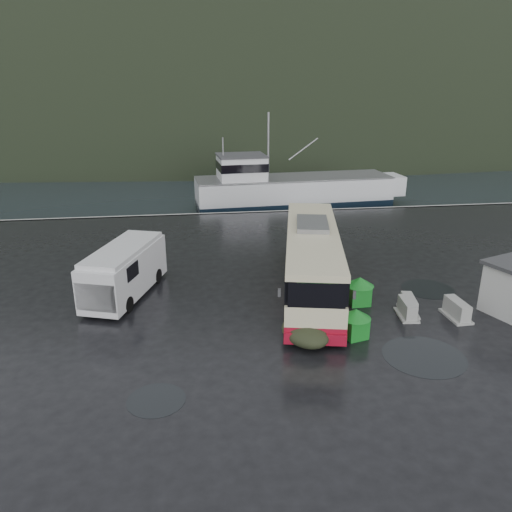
{
  "coord_description": "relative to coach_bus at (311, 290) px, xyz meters",
  "views": [
    {
      "loc": [
        -4.13,
        -21.7,
        10.9
      ],
      "look_at": [
        -0.68,
        3.94,
        1.7
      ],
      "focal_mm": 35.0,
      "sensor_mm": 36.0,
      "label": 1
    }
  ],
  "objects": [
    {
      "name": "waste_bin_left",
      "position": [
        0.7,
        -5.41,
        0.0
      ],
      "size": [
        1.2,
        1.2,
        1.37
      ],
      "primitive_type": null,
      "rotation": [
        0.0,
        0.0,
        0.25
      ],
      "color": "#167E22",
      "rests_on": "ground"
    },
    {
      "name": "jersey_barrier_a",
      "position": [
        6.18,
        -4.21,
        0.0
      ],
      "size": [
        0.94,
        1.79,
        0.88
      ],
      "primitive_type": null,
      "rotation": [
        0.0,
        0.0,
        0.03
      ],
      "color": "#999993",
      "rests_on": "ground"
    },
    {
      "name": "harbor_water",
      "position": [
        -2.19,
        107.22,
        0.0
      ],
      "size": [
        300.0,
        180.0,
        0.02
      ],
      "primitive_type": "cube",
      "color": "black",
      "rests_on": "ground"
    },
    {
      "name": "puddles",
      "position": [
        2.14,
        -5.51,
        0.01
      ],
      "size": [
        16.77,
        10.73,
        0.01
      ],
      "color": "black",
      "rests_on": "ground"
    },
    {
      "name": "fishing_trawler",
      "position": [
        4.02,
        23.98,
        0.0
      ],
      "size": [
        23.27,
        6.69,
        9.19
      ],
      "primitive_type": null,
      "rotation": [
        0.0,
        0.0,
        0.07
      ],
      "color": "silver",
      "rests_on": "ground"
    },
    {
      "name": "ground",
      "position": [
        -2.19,
        -2.78,
        0.0
      ],
      "size": [
        160.0,
        160.0,
        0.0
      ],
      "primitive_type": "plane",
      "color": "black",
      "rests_on": "ground"
    },
    {
      "name": "white_van",
      "position": [
        -9.91,
        0.67,
        0.0
      ],
      "size": [
        4.22,
        6.9,
        2.73
      ],
      "primitive_type": null,
      "rotation": [
        0.0,
        0.0,
        -0.33
      ],
      "color": "silver",
      "rests_on": "ground"
    },
    {
      "name": "quay_edge",
      "position": [
        -2.19,
        17.22,
        0.0
      ],
      "size": [
        160.0,
        0.6,
        1.5
      ],
      "primitive_type": "cube",
      "color": "#999993",
      "rests_on": "ground"
    },
    {
      "name": "dome_tent",
      "position": [
        -1.62,
        -5.61,
        0.0
      ],
      "size": [
        2.62,
        3.04,
        1.0
      ],
      "primitive_type": null,
      "rotation": [
        0.0,
        0.0,
        0.37
      ],
      "color": "#292E1C",
      "rests_on": "ground"
    },
    {
      "name": "jersey_barrier_c",
      "position": [
        4.12,
        -3.39,
        0.0
      ],
      "size": [
        1.14,
        1.79,
        0.83
      ],
      "primitive_type": null,
      "rotation": [
        0.0,
        0.0,
        -0.2
      ],
      "color": "#999993",
      "rests_on": "ground"
    },
    {
      "name": "waste_bin_right",
      "position": [
        2.02,
        -2.05,
        0.0
      ],
      "size": [
        1.06,
        1.06,
        1.46
      ],
      "primitive_type": null,
      "rotation": [
        0.0,
        0.0,
        0.02
      ],
      "color": "#167E22",
      "rests_on": "ground"
    },
    {
      "name": "coach_bus",
      "position": [
        0.0,
        0.0,
        0.0
      ],
      "size": [
        5.75,
        13.15,
        3.61
      ],
      "primitive_type": null,
      "rotation": [
        0.0,
        0.0,
        -0.21
      ],
      "color": "beige",
      "rests_on": "ground"
    },
    {
      "name": "jersey_barrier_b",
      "position": [
        3.88,
        -3.75,
        0.0
      ],
      "size": [
        1.02,
        1.75,
        0.83
      ],
      "primitive_type": null,
      "rotation": [
        0.0,
        0.0,
        -0.12
      ],
      "color": "#999993",
      "rests_on": "ground"
    },
    {
      "name": "headland",
      "position": [
        7.81,
        247.22,
        0.0
      ],
      "size": [
        780.0,
        540.0,
        570.0
      ],
      "primitive_type": "ellipsoid",
      "color": "black",
      "rests_on": "ground"
    }
  ]
}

